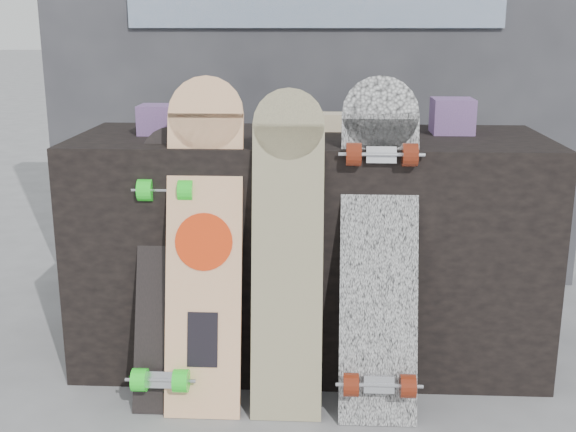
# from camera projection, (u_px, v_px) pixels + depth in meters

# --- Properties ---
(ground) EXTENTS (60.00, 60.00, 0.00)m
(ground) POSITION_uv_depth(u_px,v_px,m) (305.00, 424.00, 2.18)
(ground) COLOR slate
(ground) RESTS_ON ground
(vendor_table) EXTENTS (1.60, 0.60, 0.80)m
(vendor_table) POSITION_uv_depth(u_px,v_px,m) (309.00, 248.00, 2.56)
(vendor_table) COLOR black
(vendor_table) RESTS_ON ground
(booth) EXTENTS (2.40, 0.22, 2.20)m
(booth) POSITION_uv_depth(u_px,v_px,m) (315.00, 39.00, 3.19)
(booth) COLOR #313035
(booth) RESTS_ON ground
(merch_box_purple) EXTENTS (0.18, 0.12, 0.10)m
(merch_box_purple) POSITION_uv_depth(u_px,v_px,m) (166.00, 120.00, 2.48)
(merch_box_purple) COLOR #54346C
(merch_box_purple) RESTS_ON vendor_table
(merch_box_small) EXTENTS (0.14, 0.14, 0.12)m
(merch_box_small) POSITION_uv_depth(u_px,v_px,m) (452.00, 116.00, 2.50)
(merch_box_small) COLOR #54346C
(merch_box_small) RESTS_ON vendor_table
(merch_box_flat) EXTENTS (0.22, 0.10, 0.06)m
(merch_box_flat) POSITION_uv_depth(u_px,v_px,m) (312.00, 122.00, 2.58)
(merch_box_flat) COLOR #D1B78C
(merch_box_flat) RESTS_ON vendor_table
(longboard_geisha) EXTENTS (0.23, 0.28, 1.02)m
(longboard_geisha) POSITION_uv_depth(u_px,v_px,m) (204.00, 237.00, 2.21)
(longboard_geisha) COLOR beige
(longboard_geisha) RESTS_ON ground
(longboard_celtic) EXTENTS (0.22, 0.23, 0.99)m
(longboard_celtic) POSITION_uv_depth(u_px,v_px,m) (287.00, 245.00, 2.17)
(longboard_celtic) COLOR beige
(longboard_celtic) RESTS_ON ground
(longboard_cascadia) EXTENTS (0.24, 0.38, 1.02)m
(longboard_cascadia) POSITION_uv_depth(u_px,v_px,m) (379.00, 244.00, 2.18)
(longboard_cascadia) COLOR silver
(longboard_cascadia) RESTS_ON ground
(skateboard_dark) EXTENTS (0.20, 0.36, 0.86)m
(skateboard_dark) POSITION_uv_depth(u_px,v_px,m) (167.00, 266.00, 2.25)
(skateboard_dark) COLOR black
(skateboard_dark) RESTS_ON ground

